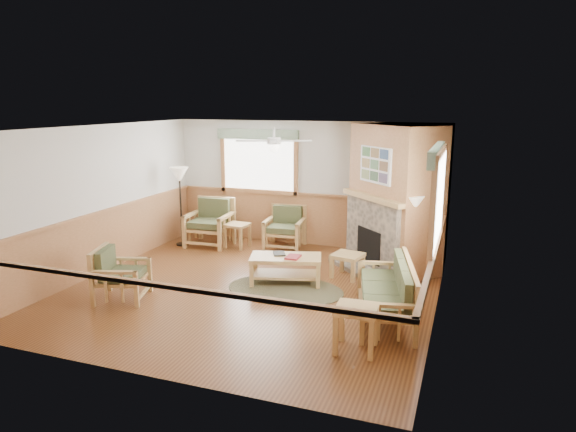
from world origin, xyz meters
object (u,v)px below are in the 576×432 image
(footstool, at_px, (347,266))
(sofa, at_px, (385,291))
(armchair_back_right, at_px, (285,228))
(coffee_table, at_px, (286,270))
(end_table_sofa, at_px, (356,329))
(armchair_left, at_px, (121,274))
(end_table_chairs, at_px, (237,236))
(armchair_back_left, at_px, (209,223))
(floor_lamp_right, at_px, (412,239))
(floor_lamp_left, at_px, (181,206))

(footstool, bearing_deg, sofa, -59.72)
(armchair_back_right, height_order, coffee_table, armchair_back_right)
(end_table_sofa, bearing_deg, armchair_left, 173.35)
(armchair_back_right, relative_size, end_table_chairs, 1.69)
(armchair_back_left, xyz_separation_m, coffee_table, (2.42, -1.73, -0.26))
(end_table_sofa, distance_m, floor_lamp_right, 2.91)
(coffee_table, xyz_separation_m, floor_lamp_right, (2.03, 0.82, 0.53))
(armchair_left, bearing_deg, coffee_table, -72.27)
(coffee_table, bearing_deg, armchair_left, -160.25)
(armchair_left, distance_m, end_table_sofa, 3.93)
(sofa, height_order, end_table_chairs, sofa)
(sofa, bearing_deg, armchair_back_right, -151.54)
(armchair_back_left, xyz_separation_m, floor_lamp_left, (-0.57, -0.21, 0.36))
(armchair_back_left, relative_size, end_table_chairs, 1.91)
(end_table_sofa, height_order, footstool, end_table_sofa)
(armchair_back_right, relative_size, armchair_left, 1.05)
(armchair_back_left, relative_size, end_table_sofa, 1.71)
(footstool, bearing_deg, armchair_left, -144.70)
(armchair_back_left, height_order, armchair_left, armchair_back_left)
(armchair_back_left, height_order, end_table_chairs, armchair_back_left)
(floor_lamp_left, bearing_deg, coffee_table, -26.97)
(end_table_chairs, relative_size, floor_lamp_left, 0.30)
(floor_lamp_right, bearing_deg, floor_lamp_left, 172.01)
(armchair_back_left, relative_size, armchair_back_right, 1.13)
(armchair_back_right, height_order, armchair_left, armchair_back_right)
(end_table_chairs, relative_size, footstool, 1.05)
(coffee_table, xyz_separation_m, floor_lamp_left, (-2.99, 1.52, 0.62))
(footstool, bearing_deg, floor_lamp_left, 167.62)
(end_table_chairs, bearing_deg, armchair_back_right, 18.47)
(sofa, bearing_deg, footstool, -162.67)
(armchair_left, bearing_deg, armchair_back_right, -39.16)
(end_table_chairs, bearing_deg, sofa, -36.46)
(coffee_table, bearing_deg, floor_lamp_right, 6.28)
(armchair_back_right, bearing_deg, floor_lamp_left, -170.87)
(armchair_back_left, distance_m, end_table_chairs, 0.70)
(end_table_chairs, relative_size, end_table_sofa, 0.89)
(coffee_table, bearing_deg, end_table_chairs, 119.40)
(armchair_back_right, bearing_deg, floor_lamp_right, -29.10)
(sofa, relative_size, floor_lamp_left, 1.06)
(armchair_left, height_order, end_table_chairs, armchair_left)
(footstool, height_order, floor_lamp_right, floor_lamp_right)
(armchair_back_right, relative_size, footstool, 1.77)
(armchair_back_left, bearing_deg, end_table_sofa, -46.67)
(sofa, distance_m, floor_lamp_left, 5.46)
(coffee_table, xyz_separation_m, end_table_chairs, (-1.75, 1.75, 0.02))
(sofa, bearing_deg, end_table_chairs, -139.41)
(floor_lamp_left, bearing_deg, armchair_left, -75.99)
(end_table_sofa, bearing_deg, floor_lamp_right, 83.15)
(floor_lamp_right, bearing_deg, armchair_back_right, 155.86)
(footstool, bearing_deg, coffee_table, -144.99)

